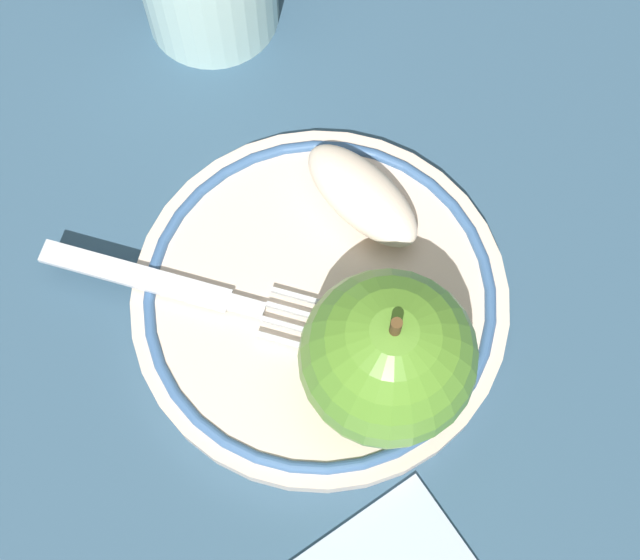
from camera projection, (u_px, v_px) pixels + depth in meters
ground_plane at (313, 290)px, 0.46m from camera, size 2.00×2.00×0.00m
plate at (320, 300)px, 0.45m from camera, size 0.19×0.19×0.02m
apple_red_whole at (388, 358)px, 0.39m from camera, size 0.08×0.08×0.09m
apple_slice_front at (355, 191)px, 0.45m from camera, size 0.08×0.05×0.02m
fork at (202, 294)px, 0.44m from camera, size 0.18×0.07×0.00m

